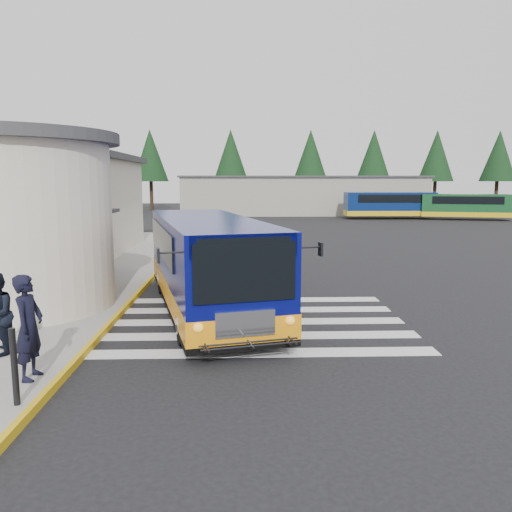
{
  "coord_description": "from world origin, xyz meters",
  "views": [
    {
      "loc": [
        -0.73,
        -13.45,
        3.66
      ],
      "look_at": [
        -0.35,
        -0.5,
        1.7
      ],
      "focal_mm": 35.0,
      "sensor_mm": 36.0,
      "label": 1
    }
  ],
  "objects_px": {
    "transit_bus": "(208,267)",
    "far_bus_a": "(389,204)",
    "far_bus_b": "(465,205)",
    "pedestrian_a": "(29,327)",
    "bollard": "(14,367)"
  },
  "relations": [
    {
      "from": "transit_bus",
      "to": "far_bus_a",
      "type": "xyz_separation_m",
      "value": [
        15.35,
        34.33,
        0.18
      ]
    },
    {
      "from": "far_bus_a",
      "to": "far_bus_b",
      "type": "bearing_deg",
      "value": -100.55
    },
    {
      "from": "pedestrian_a",
      "to": "bollard",
      "type": "distance_m",
      "value": 1.15
    },
    {
      "from": "pedestrian_a",
      "to": "far_bus_a",
      "type": "relative_size",
      "value": 0.22
    },
    {
      "from": "bollard",
      "to": "far_bus_b",
      "type": "xyz_separation_m",
      "value": [
        24.82,
        39.23,
        0.58
      ]
    },
    {
      "from": "transit_bus",
      "to": "far_bus_a",
      "type": "distance_m",
      "value": 37.61
    },
    {
      "from": "transit_bus",
      "to": "bollard",
      "type": "bearing_deg",
      "value": -126.27
    },
    {
      "from": "far_bus_a",
      "to": "far_bus_b",
      "type": "distance_m",
      "value": 7.0
    },
    {
      "from": "far_bus_b",
      "to": "pedestrian_a",
      "type": "bearing_deg",
      "value": 161.24
    },
    {
      "from": "bollard",
      "to": "far_bus_a",
      "type": "relative_size",
      "value": 0.15
    },
    {
      "from": "pedestrian_a",
      "to": "far_bus_b",
      "type": "relative_size",
      "value": 0.23
    },
    {
      "from": "transit_bus",
      "to": "pedestrian_a",
      "type": "relative_size",
      "value": 5.06
    },
    {
      "from": "transit_bus",
      "to": "far_bus_b",
      "type": "xyz_separation_m",
      "value": [
        22.2,
        32.92,
        0.1
      ]
    },
    {
      "from": "far_bus_a",
      "to": "far_bus_b",
      "type": "relative_size",
      "value": 1.02
    },
    {
      "from": "pedestrian_a",
      "to": "far_bus_b",
      "type": "xyz_separation_m",
      "value": [
        25.03,
        38.15,
        0.26
      ]
    }
  ]
}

